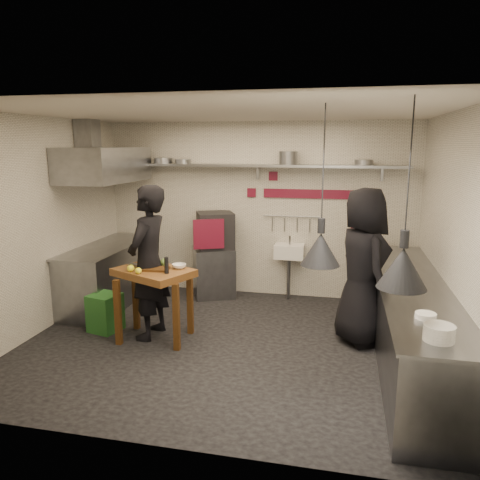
% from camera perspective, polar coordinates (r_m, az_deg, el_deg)
% --- Properties ---
extents(floor, '(5.00, 5.00, 0.00)m').
position_cam_1_polar(floor, '(5.99, -1.61, -12.47)').
color(floor, black).
rests_on(floor, ground).
extents(ceiling, '(5.00, 5.00, 0.00)m').
position_cam_1_polar(ceiling, '(5.48, -1.78, 15.32)').
color(ceiling, beige).
rests_on(ceiling, floor).
extents(wall_back, '(5.00, 0.04, 2.80)m').
position_cam_1_polar(wall_back, '(7.60, 2.18, 3.69)').
color(wall_back, beige).
rests_on(wall_back, floor).
extents(wall_front, '(5.00, 0.04, 2.80)m').
position_cam_1_polar(wall_front, '(3.63, -9.83, -5.26)').
color(wall_front, beige).
rests_on(wall_front, floor).
extents(wall_left, '(0.04, 4.20, 2.80)m').
position_cam_1_polar(wall_left, '(6.63, -23.15, 1.60)').
color(wall_left, beige).
rests_on(wall_left, floor).
extents(wall_right, '(0.04, 4.20, 2.80)m').
position_cam_1_polar(wall_right, '(5.53, 24.31, -0.31)').
color(wall_right, beige).
rests_on(wall_right, floor).
extents(red_band_horiz, '(1.70, 0.02, 0.14)m').
position_cam_1_polar(red_band_horiz, '(7.44, 9.42, 5.54)').
color(red_band_horiz, maroon).
rests_on(red_band_horiz, wall_back).
extents(red_band_vert, '(0.14, 0.02, 1.10)m').
position_cam_1_polar(red_band_vert, '(7.49, 13.88, 1.70)').
color(red_band_vert, maroon).
rests_on(red_band_vert, wall_back).
extents(red_tile_a, '(0.14, 0.02, 0.14)m').
position_cam_1_polar(red_tile_a, '(7.48, 4.08, 7.78)').
color(red_tile_a, maroon).
rests_on(red_tile_a, wall_back).
extents(red_tile_b, '(0.14, 0.02, 0.14)m').
position_cam_1_polar(red_tile_b, '(7.56, 1.42, 5.79)').
color(red_tile_b, maroon).
rests_on(red_tile_b, wall_back).
extents(back_shelf, '(4.60, 0.34, 0.04)m').
position_cam_1_polar(back_shelf, '(7.36, 1.97, 9.06)').
color(back_shelf, slate).
rests_on(back_shelf, wall_back).
extents(shelf_bracket_left, '(0.04, 0.06, 0.24)m').
position_cam_1_polar(shelf_bracket_left, '(8.07, -11.37, 8.35)').
color(shelf_bracket_left, slate).
rests_on(shelf_bracket_left, wall_back).
extents(shelf_bracket_mid, '(0.04, 0.06, 0.24)m').
position_cam_1_polar(shelf_bracket_mid, '(7.51, 2.17, 8.35)').
color(shelf_bracket_mid, slate).
rests_on(shelf_bracket_mid, wall_back).
extents(shelf_bracket_right, '(0.04, 0.06, 0.24)m').
position_cam_1_polar(shelf_bracket_right, '(7.41, 16.92, 7.82)').
color(shelf_bracket_right, slate).
rests_on(shelf_bracket_right, wall_back).
extents(pan_far_left, '(0.36, 0.36, 0.09)m').
position_cam_1_polar(pan_far_left, '(7.78, -9.33, 9.53)').
color(pan_far_left, slate).
rests_on(pan_far_left, back_shelf).
extents(pan_mid_left, '(0.26, 0.26, 0.07)m').
position_cam_1_polar(pan_mid_left, '(7.66, -6.96, 9.50)').
color(pan_mid_left, slate).
rests_on(pan_mid_left, back_shelf).
extents(stock_pot, '(0.37, 0.37, 0.20)m').
position_cam_1_polar(stock_pot, '(7.28, 5.89, 9.93)').
color(stock_pot, slate).
rests_on(stock_pot, back_shelf).
extents(pan_right, '(0.34, 0.34, 0.08)m').
position_cam_1_polar(pan_right, '(7.24, 14.83, 9.13)').
color(pan_right, slate).
rests_on(pan_right, back_shelf).
extents(oven_stand, '(0.81, 0.78, 0.80)m').
position_cam_1_polar(oven_stand, '(7.65, -3.20, -3.92)').
color(oven_stand, slate).
rests_on(oven_stand, floor).
extents(combi_oven, '(0.71, 0.70, 0.58)m').
position_cam_1_polar(combi_oven, '(7.51, -3.02, 1.19)').
color(combi_oven, black).
rests_on(combi_oven, oven_stand).
extents(oven_door, '(0.45, 0.22, 0.46)m').
position_cam_1_polar(oven_door, '(7.20, -3.84, 0.72)').
color(oven_door, maroon).
rests_on(oven_door, combi_oven).
extents(oven_glass, '(0.37, 0.18, 0.34)m').
position_cam_1_polar(oven_glass, '(7.22, -3.56, 0.76)').
color(oven_glass, black).
rests_on(oven_glass, oven_door).
extents(hand_sink, '(0.46, 0.34, 0.22)m').
position_cam_1_polar(hand_sink, '(7.46, 6.05, -1.37)').
color(hand_sink, white).
rests_on(hand_sink, wall_back).
extents(sink_tap, '(0.03, 0.03, 0.14)m').
position_cam_1_polar(sink_tap, '(7.42, 6.08, -0.01)').
color(sink_tap, slate).
rests_on(sink_tap, hand_sink).
extents(sink_drain, '(0.06, 0.06, 0.66)m').
position_cam_1_polar(sink_drain, '(7.53, 5.95, -4.70)').
color(sink_drain, slate).
rests_on(sink_drain, floor).
extents(utensil_rail, '(0.90, 0.02, 0.02)m').
position_cam_1_polar(utensil_rail, '(7.49, 6.26, 2.90)').
color(utensil_rail, slate).
rests_on(utensil_rail, wall_back).
extents(counter_right, '(0.70, 3.80, 0.90)m').
position_cam_1_polar(counter_right, '(5.72, 20.04, -9.51)').
color(counter_right, slate).
rests_on(counter_right, floor).
extents(counter_right_top, '(0.76, 3.90, 0.03)m').
position_cam_1_polar(counter_right_top, '(5.58, 20.37, -5.04)').
color(counter_right_top, slate).
rests_on(counter_right_top, counter_right).
extents(plate_stack, '(0.27, 0.27, 0.13)m').
position_cam_1_polar(plate_stack, '(4.03, 23.11, -10.39)').
color(plate_stack, white).
rests_on(plate_stack, counter_right_top).
extents(small_bowl_right, '(0.22, 0.22, 0.05)m').
position_cam_1_polar(small_bowl_right, '(4.49, 21.69, -8.58)').
color(small_bowl_right, white).
rests_on(small_bowl_right, counter_right_top).
extents(counter_left, '(0.70, 1.90, 0.90)m').
position_cam_1_polar(counter_left, '(7.52, -15.77, -4.23)').
color(counter_left, slate).
rests_on(counter_left, floor).
extents(counter_left_top, '(0.76, 2.00, 0.03)m').
position_cam_1_polar(counter_left_top, '(7.41, -15.96, -0.77)').
color(counter_left_top, slate).
rests_on(counter_left_top, counter_left).
extents(extractor_hood, '(0.78, 1.60, 0.50)m').
position_cam_1_polar(extractor_hood, '(7.23, -16.16, 8.82)').
color(extractor_hood, slate).
rests_on(extractor_hood, ceiling).
extents(hood_duct, '(0.28, 0.28, 0.50)m').
position_cam_1_polar(hood_duct, '(7.35, -18.09, 11.87)').
color(hood_duct, slate).
rests_on(hood_duct, ceiling).
extents(green_bin, '(0.44, 0.44, 0.50)m').
position_cam_1_polar(green_bin, '(6.54, -16.11, -8.48)').
color(green_bin, '#226023').
rests_on(green_bin, floor).
extents(prep_table, '(1.10, 0.97, 0.92)m').
position_cam_1_polar(prep_table, '(6.06, -10.34, -7.71)').
color(prep_table, brown).
rests_on(prep_table, floor).
extents(cutting_board, '(0.32, 0.24, 0.02)m').
position_cam_1_polar(cutting_board, '(5.87, -10.19, -3.49)').
color(cutting_board, '#46280F').
rests_on(cutting_board, prep_table).
extents(pepper_mill, '(0.06, 0.06, 0.20)m').
position_cam_1_polar(pepper_mill, '(5.67, -8.95, -3.07)').
color(pepper_mill, black).
rests_on(pepper_mill, prep_table).
extents(lemon_a, '(0.10, 0.10, 0.09)m').
position_cam_1_polar(lemon_a, '(5.86, -13.18, -3.37)').
color(lemon_a, '#F9F928').
rests_on(lemon_a, prep_table).
extents(lemon_b, '(0.09, 0.09, 0.08)m').
position_cam_1_polar(lemon_b, '(5.74, -12.29, -3.68)').
color(lemon_b, '#F9F928').
rests_on(lemon_b, prep_table).
extents(veg_ball, '(0.12, 0.12, 0.10)m').
position_cam_1_polar(veg_ball, '(6.03, -9.19, -2.70)').
color(veg_ball, olive).
rests_on(veg_ball, prep_table).
extents(steel_tray, '(0.18, 0.13, 0.03)m').
position_cam_1_polar(steel_tray, '(6.10, -12.63, -3.00)').
color(steel_tray, slate).
rests_on(steel_tray, prep_table).
extents(bowl, '(0.21, 0.21, 0.06)m').
position_cam_1_polar(bowl, '(5.90, -7.44, -3.19)').
color(bowl, white).
rests_on(bowl, prep_table).
extents(heat_lamp_near, '(0.48, 0.48, 1.48)m').
position_cam_1_polar(heat_lamp_near, '(4.35, 10.05, 6.41)').
color(heat_lamp_near, black).
rests_on(heat_lamp_near, ceiling).
extents(heat_lamp_far, '(0.42, 0.42, 1.48)m').
position_cam_1_polar(heat_lamp_far, '(3.81, 19.77, 5.17)').
color(heat_lamp_far, black).
rests_on(heat_lamp_far, ceiling).
extents(chef_left, '(0.52, 0.75, 1.96)m').
position_cam_1_polar(chef_left, '(6.01, -11.09, -2.72)').
color(chef_left, black).
rests_on(chef_left, floor).
extents(chef_right, '(0.95, 1.12, 1.94)m').
position_cam_1_polar(chef_right, '(5.93, 14.73, -3.17)').
color(chef_right, black).
rests_on(chef_right, floor).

